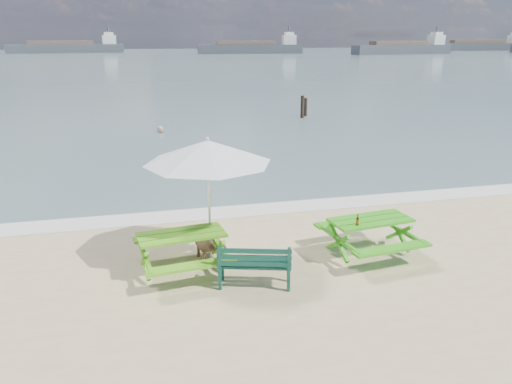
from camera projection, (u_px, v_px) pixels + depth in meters
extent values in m
plane|color=slate|center=(144.00, 61.00, 87.18)|extent=(300.00, 300.00, 0.00)
cube|color=silver|center=(228.00, 212.00, 12.66)|extent=(22.00, 0.90, 0.01)
cube|color=#4F9C17|center=(181.00, 235.00, 9.28)|extent=(1.69, 0.94, 0.05)
cube|color=#4F9C17|center=(174.00, 235.00, 10.05)|extent=(1.63, 0.48, 0.05)
cube|color=#4F9C17|center=(192.00, 266.00, 8.70)|extent=(1.63, 0.48, 0.05)
cube|color=#4F9C17|center=(182.00, 254.00, 9.40)|extent=(1.60, 1.08, 0.68)
cube|color=#329917|center=(371.00, 220.00, 9.99)|extent=(1.71, 0.96, 0.05)
cube|color=#329917|center=(350.00, 222.00, 10.76)|extent=(1.66, 0.49, 0.05)
cube|color=#329917|center=(392.00, 249.00, 9.40)|extent=(1.66, 0.49, 0.05)
cube|color=#329917|center=(369.00, 239.00, 10.11)|extent=(1.63, 1.10, 0.69)
cube|color=#0F3E32|center=(255.00, 264.00, 8.86)|extent=(1.35, 0.74, 0.04)
cube|color=#0F3E32|center=(254.00, 258.00, 8.59)|extent=(1.25, 0.40, 0.33)
cube|color=#0F3E32|center=(255.00, 274.00, 8.92)|extent=(1.28, 0.77, 0.41)
cube|color=brown|center=(211.00, 245.00, 9.94)|extent=(0.57, 0.57, 0.05)
cube|color=brown|center=(211.00, 252.00, 9.98)|extent=(0.50, 0.50, 0.27)
cylinder|color=silver|center=(209.00, 203.00, 9.67)|extent=(0.05, 0.05, 2.35)
cone|color=silver|center=(208.00, 152.00, 9.36)|extent=(2.85, 2.85, 0.44)
cylinder|color=brown|center=(357.00, 222.00, 9.62)|extent=(0.06, 0.06, 0.14)
cylinder|color=brown|center=(358.00, 216.00, 9.59)|extent=(0.02, 0.02, 0.06)
cylinder|color=#AF2914|center=(357.00, 222.00, 9.62)|extent=(0.06, 0.06, 0.05)
imported|color=tan|center=(161.00, 143.00, 23.18)|extent=(0.60, 0.40, 1.63)
cylinder|color=black|center=(302.00, 109.00, 26.88)|extent=(0.19, 0.19, 1.40)
cylinder|color=black|center=(306.00, 109.00, 27.56)|extent=(0.17, 0.17, 1.19)
cube|color=#3C4047|center=(402.00, 50.00, 117.05)|extent=(25.28, 6.74, 2.20)
cube|color=silver|center=(436.00, 40.00, 119.48)|extent=(3.31, 3.31, 2.20)
cube|color=#3C4047|center=(66.00, 49.00, 124.29)|extent=(27.71, 6.64, 2.20)
cube|color=silver|center=(109.00, 40.00, 126.89)|extent=(3.57, 3.30, 2.20)
cube|color=#3C4047|center=(250.00, 49.00, 120.40)|extent=(25.47, 6.40, 2.20)
cube|color=silver|center=(289.00, 40.00, 121.03)|extent=(3.30, 3.28, 2.20)
cube|color=#3C4047|center=(480.00, 47.00, 143.74)|extent=(27.90, 7.17, 2.20)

